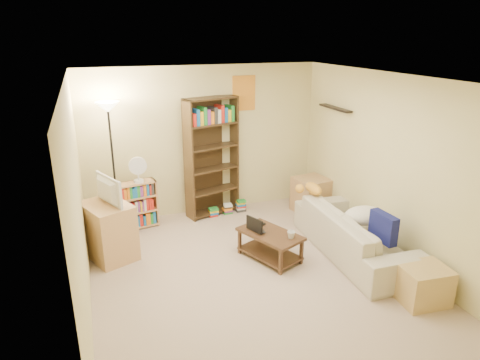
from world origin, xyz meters
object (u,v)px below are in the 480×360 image
at_px(tabby_cat, 311,189).
at_px(mug, 291,235).
at_px(desk_fan, 138,169).
at_px(side_table, 311,195).
at_px(tv_stand, 109,231).
at_px(tall_bookshelf, 212,154).
at_px(sofa, 354,233).
at_px(short_bookshelf, 138,205).
at_px(laptop, 261,229).
at_px(end_cabinet, 423,285).
at_px(floor_lamp, 110,130).
at_px(coffee_table, 270,242).
at_px(television, 104,191).

distance_m(tabby_cat, mug, 1.13).
distance_m(desk_fan, side_table, 2.98).
xyz_separation_m(tv_stand, tall_bookshelf, (1.78, 0.98, 0.67)).
height_order(sofa, desk_fan, desk_fan).
height_order(tv_stand, short_bookshelf, tv_stand).
bearing_deg(laptop, end_cabinet, -141.94).
distance_m(sofa, floor_lamp, 3.83).
relative_size(coffee_table, tall_bookshelf, 0.50).
height_order(coffee_table, end_cabinet, end_cabinet).
distance_m(mug, tv_stand, 2.50).
bearing_deg(short_bookshelf, tabby_cat, -33.69).
bearing_deg(tv_stand, sofa, -41.30).
height_order(short_bookshelf, desk_fan, desk_fan).
relative_size(sofa, short_bookshelf, 2.88).
relative_size(mug, end_cabinet, 0.23).
bearing_deg(mug, coffee_table, 128.14).
bearing_deg(side_table, mug, -126.84).
distance_m(tv_stand, tall_bookshelf, 2.14).
height_order(tabby_cat, side_table, tabby_cat).
height_order(television, end_cabinet, television).
bearing_deg(side_table, tabby_cat, -120.30).
relative_size(mug, floor_lamp, 0.06).
height_order(mug, television, television).
height_order(tv_stand, desk_fan, desk_fan).
height_order(television, short_bookshelf, television).
bearing_deg(coffee_table, short_bookshelf, 110.90).
bearing_deg(television, sofa, -131.30).
bearing_deg(coffee_table, floor_lamp, 116.72).
distance_m(coffee_table, floor_lamp, 2.84).
bearing_deg(desk_fan, television, -124.17).
xyz_separation_m(tabby_cat, coffee_table, (-0.92, -0.57, -0.47)).
height_order(laptop, desk_fan, desk_fan).
bearing_deg(desk_fan, short_bookshelf, 135.89).
relative_size(sofa, laptop, 7.51).
bearing_deg(tv_stand, coffee_table, -43.99).
distance_m(mug, side_table, 1.92).
xyz_separation_m(mug, short_bookshelf, (-1.77, 1.89, -0.06)).
bearing_deg(side_table, floor_lamp, 174.36).
relative_size(laptop, television, 0.45).
distance_m(laptop, desk_fan, 2.15).
bearing_deg(floor_lamp, side_table, -5.64).
xyz_separation_m(mug, desk_fan, (-1.73, 1.85, 0.56)).
relative_size(tabby_cat, tall_bookshelf, 0.25).
height_order(sofa, laptop, sofa).
relative_size(tall_bookshelf, short_bookshelf, 2.61).
relative_size(laptop, desk_fan, 0.71).
xyz_separation_m(short_bookshelf, floor_lamp, (-0.31, -0.04, 1.25)).
bearing_deg(tv_stand, television, 157.12).
bearing_deg(floor_lamp, television, -103.12).
height_order(sofa, short_bookshelf, short_bookshelf).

